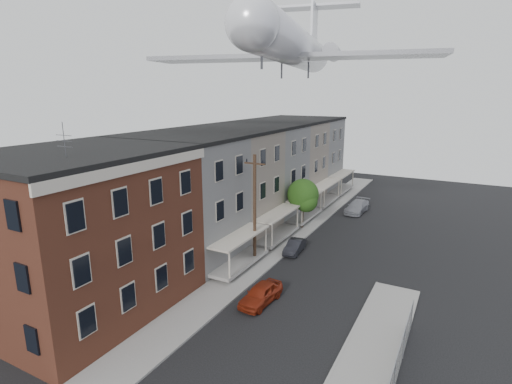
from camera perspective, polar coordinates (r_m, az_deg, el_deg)
sidewalk_left at (r=38.23m, az=4.23°, el=-6.80°), size 3.00×62.00×0.12m
curb_left at (r=37.71m, az=6.26°, el=-7.14°), size 0.15×62.00×0.14m
corner_building at (r=27.40m, az=-23.56°, el=-5.18°), size 10.31×12.30×12.15m
row_house_a at (r=33.77m, az=-10.97°, el=-0.81°), size 11.98×7.00×10.30m
row_house_b at (r=39.29m, az=-4.59°, el=1.48°), size 11.98×7.00×10.30m
row_house_c at (r=45.22m, az=0.18°, el=3.18°), size 11.98×7.00×10.30m
row_house_d at (r=51.42m, az=3.83°, el=4.47°), size 11.98×7.00×10.30m
row_house_e at (r=57.80m, az=6.70°, el=5.46°), size 11.98×7.00×10.30m
utility_pole at (r=31.68m, az=-0.19°, el=-2.39°), size 1.80×0.26×9.00m
street_tree at (r=40.59m, az=6.85°, el=-0.60°), size 3.22×3.20×5.20m
car_near at (r=27.30m, az=0.70°, el=-14.34°), size 1.86×3.97×1.31m
car_mid at (r=35.37m, az=5.55°, el=-7.74°), size 1.44×3.44×1.11m
car_far at (r=48.06m, az=14.26°, el=-2.05°), size 2.25×4.85×1.37m
airplane at (r=36.75m, az=5.53°, el=19.99°), size 24.33×27.80×7.99m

